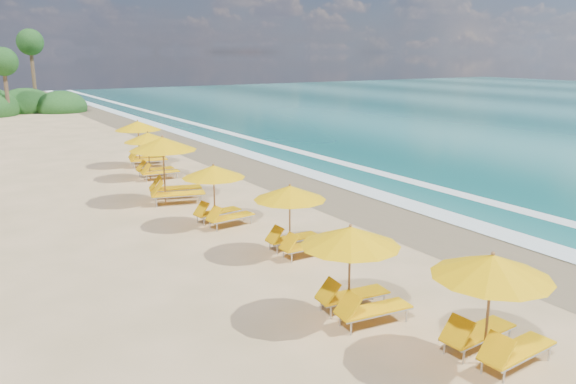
% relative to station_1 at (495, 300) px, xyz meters
% --- Properties ---
extents(ground, '(160.00, 160.00, 0.00)m').
position_rel_station_1_xyz_m(ground, '(1.34, 9.65, -1.28)').
color(ground, tan).
rests_on(ground, ground).
extents(wet_sand, '(4.00, 160.00, 0.01)m').
position_rel_station_1_xyz_m(wet_sand, '(5.34, 9.65, -1.27)').
color(wet_sand, olive).
rests_on(wet_sand, ground).
extents(surf_foam, '(4.00, 160.00, 0.01)m').
position_rel_station_1_xyz_m(surf_foam, '(8.04, 9.65, -1.25)').
color(surf_foam, white).
rests_on(surf_foam, ground).
extents(station_1, '(2.55, 2.38, 2.28)m').
position_rel_station_1_xyz_m(station_1, '(0.00, 0.00, 0.00)').
color(station_1, olive).
rests_on(station_1, ground).
extents(station_2, '(2.57, 2.42, 2.24)m').
position_rel_station_1_xyz_m(station_2, '(-1.09, 2.83, -0.02)').
color(station_2, olive).
rests_on(station_2, ground).
extents(station_3, '(2.32, 2.14, 2.15)m').
position_rel_station_1_xyz_m(station_3, '(0.04, 7.16, -0.07)').
color(station_3, olive).
rests_on(station_3, ground).
extents(station_4, '(2.53, 2.39, 2.18)m').
position_rel_station_1_xyz_m(station_4, '(-0.63, 11.01, -0.05)').
color(station_4, olive).
rests_on(station_4, ground).
extents(station_5, '(3.34, 3.24, 2.68)m').
position_rel_station_1_xyz_m(station_5, '(-0.92, 14.96, 0.23)').
color(station_5, olive).
rests_on(station_5, ground).
extents(station_6, '(2.52, 2.35, 2.26)m').
position_rel_station_1_xyz_m(station_6, '(-0.08, 19.54, -0.01)').
color(station_6, olive).
rests_on(station_6, ground).
extents(station_7, '(2.95, 2.83, 2.43)m').
position_rel_station_1_xyz_m(station_7, '(0.51, 22.86, 0.08)').
color(station_7, olive).
rests_on(station_7, ground).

